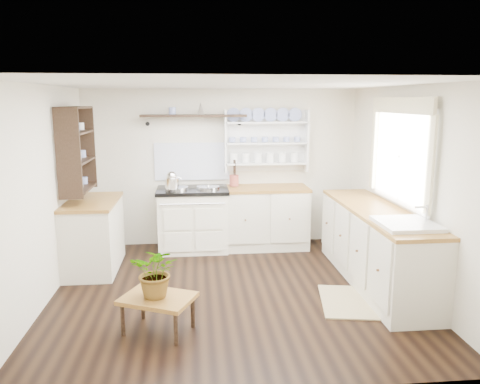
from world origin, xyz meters
name	(u,v)px	position (x,y,z in m)	size (l,w,h in m)	color
floor	(232,291)	(0.00, 0.00, 0.00)	(4.00, 3.80, 0.01)	black
wall_back	(222,168)	(0.00, 1.90, 1.15)	(4.00, 0.02, 2.30)	#EDE4CD
wall_right	(408,189)	(2.00, 0.00, 1.15)	(0.02, 3.80, 2.30)	#EDE4CD
wall_left	(43,196)	(-2.00, 0.00, 1.15)	(0.02, 3.80, 2.30)	#EDE4CD
ceiling	(232,84)	(0.00, 0.00, 2.30)	(4.00, 3.80, 0.01)	white
window	(400,151)	(1.95, 0.15, 1.56)	(0.08, 1.55, 1.22)	white
aga_cooker	(193,219)	(-0.44, 1.57, 0.46)	(1.01, 0.70, 0.93)	white
back_cabinets	(264,216)	(0.60, 1.60, 0.46)	(1.27, 0.63, 0.90)	beige
right_cabinets	(375,245)	(1.70, 0.10, 0.46)	(0.62, 2.43, 0.90)	beige
belfast_sink	(406,235)	(1.70, -0.65, 0.80)	(0.55, 0.60, 0.45)	white
left_cabinets	(94,234)	(-1.70, 0.90, 0.46)	(0.62, 1.13, 0.90)	beige
plate_rack	(266,140)	(0.65, 1.86, 1.56)	(1.20, 0.22, 0.90)	white
high_shelf	(194,116)	(-0.40, 1.78, 1.91)	(1.50, 0.29, 0.16)	black
left_shelving	(77,149)	(-1.84, 0.90, 1.55)	(0.28, 0.80, 1.05)	black
kettle	(172,180)	(-0.72, 1.45, 1.05)	(0.19, 0.19, 0.24)	silver
utensil_crock	(234,181)	(0.17, 1.68, 0.99)	(0.13, 0.13, 0.16)	#A6493D
center_table	(158,301)	(-0.76, -0.87, 0.30)	(0.77, 0.68, 0.35)	brown
potted_plant	(157,272)	(-0.76, -0.87, 0.59)	(0.44, 0.38, 0.49)	#3F7233
floor_rug	(347,301)	(1.21, -0.42, 0.01)	(0.55, 0.85, 0.02)	olive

